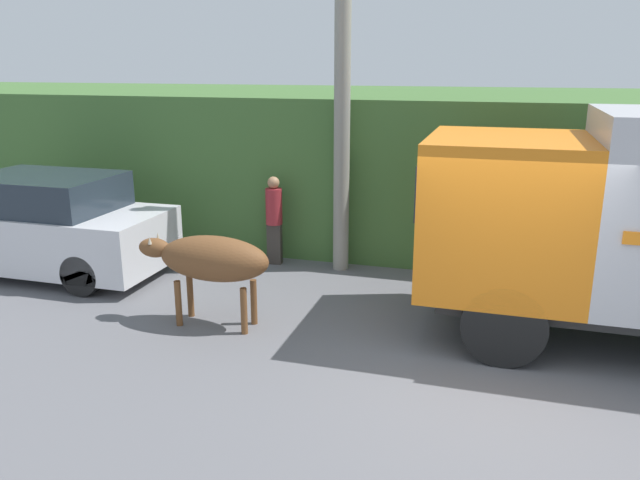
% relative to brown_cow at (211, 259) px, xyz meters
% --- Properties ---
extents(ground_plane, '(60.00, 60.00, 0.00)m').
position_rel_brown_cow_xyz_m(ground_plane, '(3.81, -0.61, -0.95)').
color(ground_plane, slate).
extents(hillside_embankment, '(32.00, 6.66, 2.92)m').
position_rel_brown_cow_xyz_m(hillside_embankment, '(3.81, 6.50, 0.51)').
color(hillside_embankment, '#426B33').
rests_on(hillside_embankment, ground_plane).
extents(brown_cow, '(1.93, 0.63, 1.28)m').
position_rel_brown_cow_xyz_m(brown_cow, '(0.00, 0.00, 0.00)').
color(brown_cow, brown).
rests_on(brown_cow, ground_plane).
extents(parked_suv, '(4.31, 1.86, 1.71)m').
position_rel_brown_cow_xyz_m(parked_suv, '(-3.79, 1.26, -0.13)').
color(parked_suv, silver).
rests_on(parked_suv, ground_plane).
extents(pedestrian_on_hill, '(0.32, 0.32, 1.60)m').
position_rel_brown_cow_xyz_m(pedestrian_on_hill, '(-0.14, 2.82, -0.06)').
color(pedestrian_on_hill, '#38332D').
rests_on(pedestrian_on_hill, ground_plane).
extents(utility_pole, '(0.90, 0.27, 6.42)m').
position_rel_brown_cow_xyz_m(utility_pole, '(1.08, 2.87, 2.36)').
color(utility_pole, gray).
rests_on(utility_pole, ground_plane).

